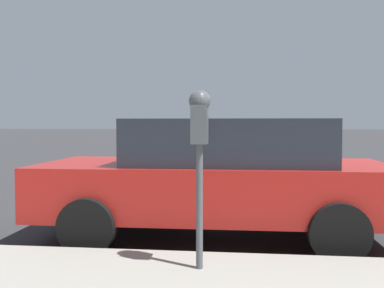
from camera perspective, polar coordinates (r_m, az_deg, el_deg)
ground_plane at (r=6.77m, az=7.48°, el=-9.78°), size 220.00×220.00×0.00m
parking_meter at (r=3.92m, az=0.97°, el=1.45°), size 0.21×0.19×1.57m
car_red at (r=5.72m, az=3.34°, el=-4.01°), size 2.15×4.37×1.51m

